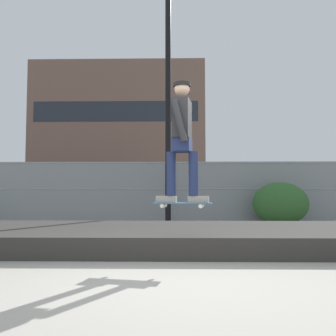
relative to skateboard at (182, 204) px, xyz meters
name	(u,v)px	position (x,y,z in m)	size (l,w,h in m)	color
ground_plane	(174,283)	(-0.11, -1.17, -0.78)	(120.00, 120.00, 0.00)	#9E998E
gravel_berm	(174,237)	(-0.11, 1.45, -0.62)	(14.08, 2.95, 0.32)	#33302D
skateboard	(182,204)	(0.00, 0.00, 0.00)	(0.82, 0.34, 0.07)	#2D608C
skater	(182,134)	(0.00, 0.00, 0.96)	(0.73, 0.61, 1.67)	gray
chain_fence	(175,192)	(-0.11, 6.18, 0.16)	(27.31, 0.06, 1.85)	gray
street_lamp	(168,61)	(-0.30, 5.32, 3.91)	(0.44, 0.44, 7.65)	black
parked_car_near	(118,194)	(-2.18, 8.50, 0.06)	(4.50, 2.14, 1.66)	#474C54
parked_car_mid	(276,194)	(3.59, 8.67, 0.06)	(4.55, 2.26, 1.66)	#566B4C
library_building	(123,136)	(-7.41, 45.57, 7.87)	(21.89, 12.51, 17.28)	brown
shrub_center	(280,204)	(2.85, 5.43, -0.17)	(1.56, 1.28, 1.21)	#2D5B28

